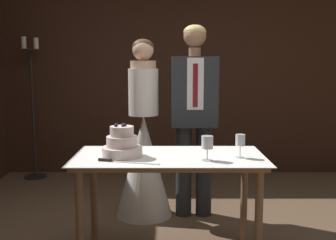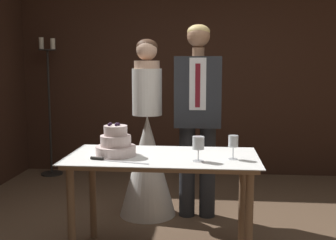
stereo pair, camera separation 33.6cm
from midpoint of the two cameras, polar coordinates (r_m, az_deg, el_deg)
wall_back at (r=5.58m, az=4.20°, el=6.57°), size 4.61×0.12×2.70m
cake_table at (r=3.14m, az=2.33°, el=-6.57°), size 1.41×0.74×0.78m
tiered_cake at (r=3.11m, az=-4.04°, el=-3.27°), size 0.30×0.30×0.25m
cake_knife at (r=2.96m, az=-4.93°, el=-5.42°), size 0.44×0.13×0.02m
wine_glass_near at (r=2.94m, az=7.40°, el=-3.30°), size 0.08×0.08×0.18m
wine_glass_middle at (r=3.04m, az=11.98°, el=-2.96°), size 0.07×0.07×0.17m
bride at (r=4.02m, az=-0.41°, el=-4.41°), size 0.54×0.54×1.68m
groom at (r=3.93m, az=6.50°, el=1.27°), size 0.43×0.25×1.81m
candle_stand at (r=5.62m, az=-14.14°, el=1.21°), size 0.28×0.28×1.78m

